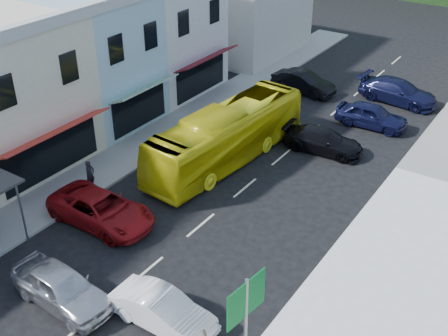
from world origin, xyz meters
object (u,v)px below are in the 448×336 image
Objects in this scene: bus at (227,136)px; car_red at (101,210)px; car_white at (163,311)px; direction_sign at (246,328)px; car_silver at (62,289)px; pedestrian_left at (90,174)px.

bus is 8.60m from car_red.
direction_sign reaches higher than car_white.
pedestrian_left is (-5.07, 6.57, 0.30)m from car_silver.
car_silver is 2.59× the size of pedestrian_left.
bus is at bearing 7.04° from car_silver.
direction_sign is (8.71, -12.03, 0.53)m from bus.
car_white is 3.95m from direction_sign.
direction_sign is (10.33, -3.63, 1.38)m from car_red.
car_white is 2.59× the size of pedestrian_left.
bus reaches higher than car_silver.
car_white is 10.54m from pedestrian_left.
car_red is 3.07m from pedestrian_left.
pedestrian_left is at bearing 40.57° from car_silver.
bus reaches higher than car_red.
car_red is at bearing 167.88° from direction_sign.
car_red is at bearing -128.71° from pedestrian_left.
direction_sign reaches higher than car_red.
bus is 6.82× the size of pedestrian_left.
car_red is at bearing 31.07° from car_silver.
car_silver is 1.06× the size of direction_sign.
pedestrian_left reaches higher than car_white.
pedestrian_left is at bearing 164.44° from direction_sign.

